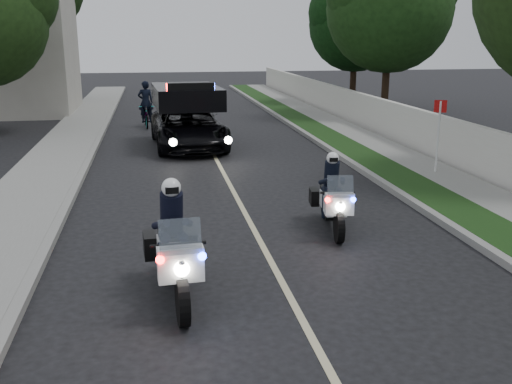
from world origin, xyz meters
TOP-DOWN VIEW (x-y plane):
  - ground at (0.00, 0.00)m, footprint 120.00×120.00m
  - curb_right at (4.10, 10.00)m, footprint 0.20×60.00m
  - grass_verge at (4.80, 10.00)m, footprint 1.20×60.00m
  - sidewalk_right at (6.10, 10.00)m, footprint 1.40×60.00m
  - property_wall at (7.10, 10.00)m, footprint 0.22×60.00m
  - curb_left at (-4.10, 10.00)m, footprint 0.20×60.00m
  - sidewalk_left at (-5.20, 10.00)m, footprint 2.00×60.00m
  - lane_marking at (0.00, 10.00)m, footprint 0.12×50.00m
  - police_moto_left at (-1.76, 1.99)m, footprint 0.92×2.27m
  - police_moto_right at (1.63, 4.78)m, footprint 0.92×2.01m
  - police_suv at (-0.75, 14.74)m, footprint 2.75×5.44m
  - bicycle at (-2.29, 20.00)m, footprint 0.78×1.93m
  - cyclist at (-2.29, 20.00)m, footprint 0.68×0.46m
  - sign_post at (6.00, 8.87)m, footprint 0.45×0.45m
  - tree_right_d at (9.34, 21.17)m, footprint 7.63×7.63m
  - tree_right_e at (9.58, 26.70)m, footprint 5.66×5.66m
  - tree_left_far at (-9.18, 29.63)m, footprint 6.44×6.44m

SIDE VIEW (x-z plane):
  - ground at x=0.00m, z-range 0.00..0.00m
  - police_moto_left at x=-1.76m, z-range -0.95..0.95m
  - police_moto_right at x=1.63m, z-range -0.82..0.82m
  - police_suv at x=-0.75m, z-range -1.29..1.29m
  - bicycle at x=-2.29m, z-range -0.50..0.50m
  - cyclist at x=-2.29m, z-range -0.92..0.92m
  - sign_post at x=6.00m, z-range -1.14..1.14m
  - tree_right_d at x=9.34m, z-range -5.03..5.03m
  - tree_right_e at x=9.58m, z-range -4.40..4.40m
  - tree_left_far at x=-9.18m, z-range -5.25..5.25m
  - lane_marking at x=0.00m, z-range 0.00..0.01m
  - curb_right at x=4.10m, z-range 0.00..0.15m
  - curb_left at x=-4.10m, z-range 0.00..0.15m
  - grass_verge at x=4.80m, z-range 0.00..0.16m
  - sidewalk_right at x=6.10m, z-range 0.00..0.16m
  - sidewalk_left at x=-5.20m, z-range 0.00..0.16m
  - property_wall at x=7.10m, z-range 0.00..1.50m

